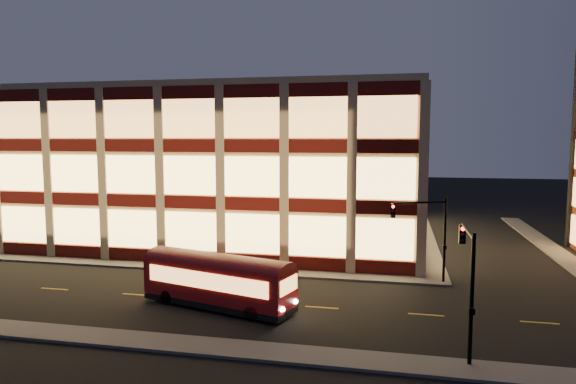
# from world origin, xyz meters

# --- Properties ---
(ground) EXTENTS (200.00, 200.00, 0.00)m
(ground) POSITION_xyz_m (0.00, 0.00, 0.00)
(ground) COLOR black
(ground) RESTS_ON ground
(sidewalk_office_south) EXTENTS (54.00, 2.00, 0.15)m
(sidewalk_office_south) POSITION_xyz_m (-3.00, 1.00, 0.07)
(sidewalk_office_south) COLOR #514F4C
(sidewalk_office_south) RESTS_ON ground
(sidewalk_office_east) EXTENTS (2.00, 30.00, 0.15)m
(sidewalk_office_east) POSITION_xyz_m (23.00, 17.00, 0.07)
(sidewalk_office_east) COLOR #514F4C
(sidewalk_office_east) RESTS_ON ground
(sidewalk_tower_west) EXTENTS (2.00, 30.00, 0.15)m
(sidewalk_tower_west) POSITION_xyz_m (34.00, 17.00, 0.07)
(sidewalk_tower_west) COLOR #514F4C
(sidewalk_tower_west) RESTS_ON ground
(sidewalk_near) EXTENTS (100.00, 2.00, 0.15)m
(sidewalk_near) POSITION_xyz_m (0.00, -13.00, 0.07)
(sidewalk_near) COLOR #514F4C
(sidewalk_near) RESTS_ON ground
(office_building) EXTENTS (50.45, 30.45, 14.50)m
(office_building) POSITION_xyz_m (-2.91, 16.91, 7.25)
(office_building) COLOR tan
(office_building) RESTS_ON ground
(traffic_signal_far) EXTENTS (3.79, 1.87, 6.00)m
(traffic_signal_far) POSITION_xyz_m (22.21, 0.24, 4.11)
(traffic_signal_far) COLOR black
(traffic_signal_far) RESTS_ON ground
(traffic_signal_near) EXTENTS (0.32, 4.45, 6.00)m
(traffic_signal_near) POSITION_xyz_m (23.50, -11.03, 4.13)
(traffic_signal_near) COLOR black
(traffic_signal_near) RESTS_ON ground
(trolley_bus) EXTENTS (9.78, 4.91, 3.22)m
(trolley_bus) POSITION_xyz_m (9.93, -7.15, 1.78)
(trolley_bus) COLOR maroon
(trolley_bus) RESTS_ON ground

